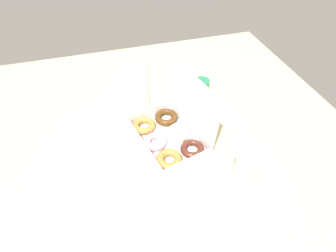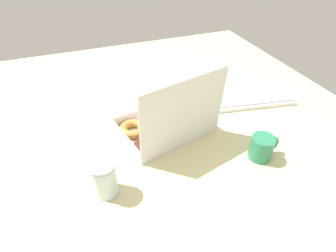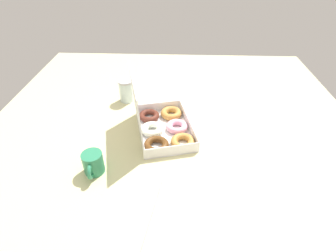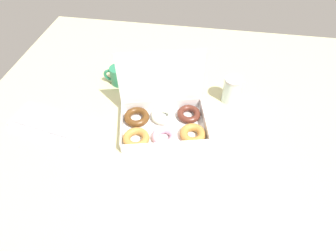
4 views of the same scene
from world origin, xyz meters
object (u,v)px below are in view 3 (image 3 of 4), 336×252
Objects in this scene: keyboard at (175,211)px; donut_box at (162,126)px; glass_jar at (126,91)px; coffee_mug at (93,163)px.

donut_box is at bearing 9.00° from keyboard.
glass_jar is at bearing 21.42° from keyboard.
keyboard is at bearing -118.83° from coffee_mug.
coffee_mug is at bearing 61.17° from keyboard.
glass_jar is (71.12, 27.90, 5.01)cm from keyboard.
donut_box is 3.27× the size of glass_jar.
donut_box is 0.95× the size of keyboard.
glass_jar reaches higher than coffee_mug.
keyboard is (-43.73, -6.93, -2.46)cm from donut_box.
glass_jar reaches higher than keyboard.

